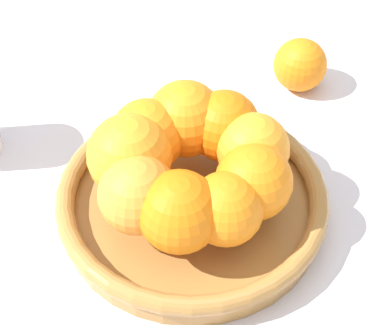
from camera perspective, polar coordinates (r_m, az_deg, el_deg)
The scene contains 4 objects.
ground_plane at distance 0.66m, azimuth 0.00°, elevation -4.41°, with size 4.00×4.00×0.00m, color silver.
fruit_bowl at distance 0.65m, azimuth 0.00°, elevation -3.37°, with size 0.27×0.27×0.04m.
orange_pile at distance 0.61m, azimuth -0.33°, elevation 0.10°, with size 0.19×0.20×0.08m.
stray_orange at distance 0.80m, azimuth 9.58°, elevation 8.56°, with size 0.07×0.07×0.07m, color orange.
Camera 1 is at (-0.30, 0.29, 0.52)m, focal length 60.00 mm.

